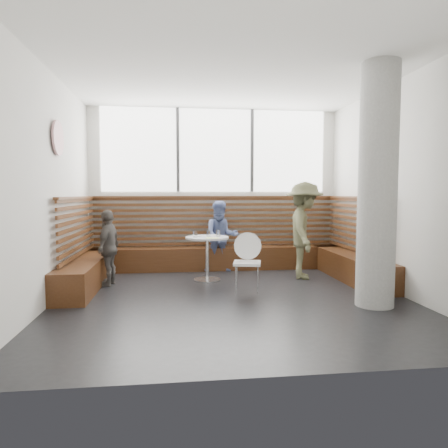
{
  "coord_description": "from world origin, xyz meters",
  "views": [
    {
      "loc": [
        -0.79,
        -5.6,
        1.5
      ],
      "look_at": [
        0.0,
        1.0,
        1.0
      ],
      "focal_mm": 32.0,
      "sensor_mm": 36.0,
      "label": 1
    }
  ],
  "objects": [
    {
      "name": "cafe_chair",
      "position": [
        0.28,
        0.45,
        0.53
      ],
      "size": [
        0.43,
        0.42,
        0.9
      ],
      "rotation": [
        0.0,
        0.0,
        -0.22
      ],
      "color": "white",
      "rests_on": "ground"
    },
    {
      "name": "glass_right",
      "position": [
        -0.07,
        1.24,
        0.82
      ],
      "size": [
        0.07,
        0.07,
        0.12
      ],
      "primitive_type": "cylinder",
      "color": "white",
      "rests_on": "cafe_table"
    },
    {
      "name": "plate_far",
      "position": [
        -0.15,
        1.38,
        0.77
      ],
      "size": [
        0.19,
        0.19,
        0.01
      ],
      "primitive_type": "cylinder",
      "color": "white",
      "rests_on": "cafe_table"
    },
    {
      "name": "adult_man",
      "position": [
        1.46,
        1.22,
        0.86
      ],
      "size": [
        0.91,
        1.24,
        1.71
      ],
      "primitive_type": "imported",
      "rotation": [
        0.0,
        0.0,
        1.3
      ],
      "color": "brown",
      "rests_on": "ground"
    },
    {
      "name": "child_left",
      "position": [
        -1.9,
        1.08,
        0.62
      ],
      "size": [
        0.45,
        0.78,
        1.24
      ],
      "primitive_type": "imported",
      "rotation": [
        0.0,
        0.0,
        -1.79
      ],
      "color": "#544F4C",
      "rests_on": "ground"
    },
    {
      "name": "room",
      "position": [
        0.0,
        0.0,
        1.6
      ],
      "size": [
        5.0,
        5.0,
        3.2
      ],
      "color": "silver",
      "rests_on": "ground"
    },
    {
      "name": "cafe_table",
      "position": [
        -0.27,
        1.22,
        0.55
      ],
      "size": [
        0.74,
        0.74,
        0.77
      ],
      "color": "silver",
      "rests_on": "ground"
    },
    {
      "name": "glass_mid",
      "position": [
        -0.24,
        1.21,
        0.82
      ],
      "size": [
        0.07,
        0.07,
        0.11
      ],
      "primitive_type": "cylinder",
      "color": "white",
      "rests_on": "cafe_table"
    },
    {
      "name": "concrete_column",
      "position": [
        1.85,
        -0.6,
        1.6
      ],
      "size": [
        0.5,
        0.5,
        3.2
      ],
      "primitive_type": "cylinder",
      "color": "gray",
      "rests_on": "ground"
    },
    {
      "name": "child_back",
      "position": [
        0.06,
        1.98,
        0.68
      ],
      "size": [
        0.68,
        0.54,
        1.37
      ],
      "primitive_type": "imported",
      "rotation": [
        0.0,
        0.0,
        0.03
      ],
      "color": "#5C6B9F",
      "rests_on": "ground"
    },
    {
      "name": "glass_left",
      "position": [
        -0.48,
        1.2,
        0.82
      ],
      "size": [
        0.07,
        0.07,
        0.11
      ],
      "primitive_type": "cylinder",
      "color": "white",
      "rests_on": "cafe_table"
    },
    {
      "name": "wall_art",
      "position": [
        -2.46,
        0.4,
        2.3
      ],
      "size": [
        0.03,
        0.5,
        0.5
      ],
      "primitive_type": "cylinder",
      "rotation": [
        0.0,
        1.57,
        0.0
      ],
      "color": "white",
      "rests_on": "room"
    },
    {
      "name": "plate_near",
      "position": [
        -0.4,
        1.34,
        0.77
      ],
      "size": [
        0.18,
        0.18,
        0.01
      ],
      "primitive_type": "cylinder",
      "color": "white",
      "rests_on": "cafe_table"
    },
    {
      "name": "menu_card",
      "position": [
        -0.2,
        1.0,
        0.77
      ],
      "size": [
        0.23,
        0.18,
        0.0
      ],
      "primitive_type": "cube",
      "rotation": [
        0.0,
        0.0,
        -0.14
      ],
      "color": "#A5C64C",
      "rests_on": "cafe_table"
    },
    {
      "name": "booth",
      "position": [
        0.0,
        1.77,
        0.41
      ],
      "size": [
        5.0,
        2.5,
        1.44
      ],
      "color": "#391F0E",
      "rests_on": "ground"
    }
  ]
}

